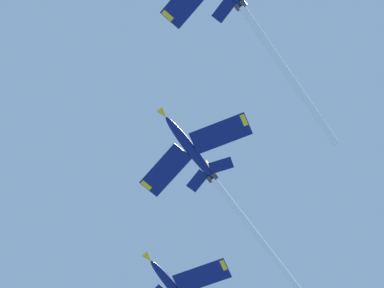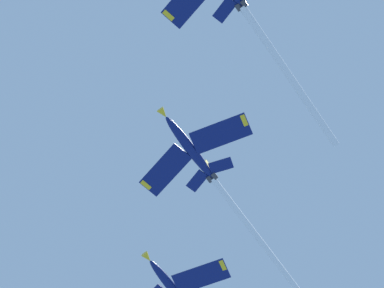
% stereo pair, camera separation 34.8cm
% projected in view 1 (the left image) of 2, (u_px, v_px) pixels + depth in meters
% --- Properties ---
extents(jet_lead, '(24.35, 32.72, 9.24)m').
position_uv_depth(jet_lead, '(245.00, 12.00, 107.55)').
color(jet_lead, navy).
extents(jet_second, '(25.24, 35.42, 9.45)m').
position_uv_depth(jet_second, '(215.00, 181.00, 117.58)').
color(jet_second, navy).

